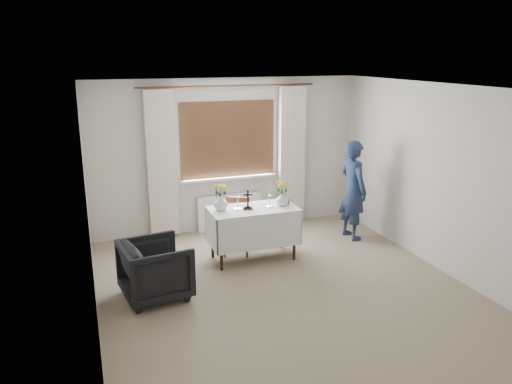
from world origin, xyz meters
TOP-DOWN VIEW (x-y plane):
  - ground at (0.00, 0.00)m, footprint 5.00×5.00m
  - altar_table at (-0.05, 1.10)m, footprint 1.24×0.64m
  - wooden_chair at (-0.20, 1.38)m, footprint 0.50×0.50m
  - armchair at (-1.54, 0.39)m, footprint 0.88×0.87m
  - person at (1.72, 1.39)m, footprint 0.43×0.61m
  - radiator at (0.00, 2.42)m, footprint 1.10×0.10m
  - wooden_cross at (-0.13, 1.09)m, footprint 0.15×0.13m
  - candlestick_left at (-0.26, 1.13)m, footprint 0.11×0.11m
  - candlestick_right at (0.20, 1.08)m, footprint 0.13×0.13m
  - flower_vase_left at (-0.50, 1.17)m, footprint 0.22×0.22m
  - flower_vase_right at (0.39, 1.08)m, footprint 0.19×0.19m
  - wicker_basket at (0.46, 1.21)m, footprint 0.23×0.23m

SIDE VIEW (x-z plane):
  - ground at x=0.00m, z-range 0.00..0.00m
  - radiator at x=0.00m, z-range 0.00..0.60m
  - armchair at x=-1.54m, z-range 0.00..0.71m
  - altar_table at x=-0.05m, z-range 0.00..0.76m
  - wooden_chair at x=-0.20m, z-range 0.00..0.82m
  - person at x=1.72m, z-range 0.00..1.58m
  - wicker_basket at x=0.46m, z-range 0.76..0.83m
  - flower_vase_right at x=0.39m, z-range 0.76..0.95m
  - flower_vase_left at x=-0.50m, z-range 0.76..0.97m
  - wooden_cross at x=-0.13m, z-range 0.76..1.05m
  - candlestick_right at x=0.20m, z-range 0.76..1.12m
  - candlestick_left at x=-0.26m, z-range 0.76..1.14m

